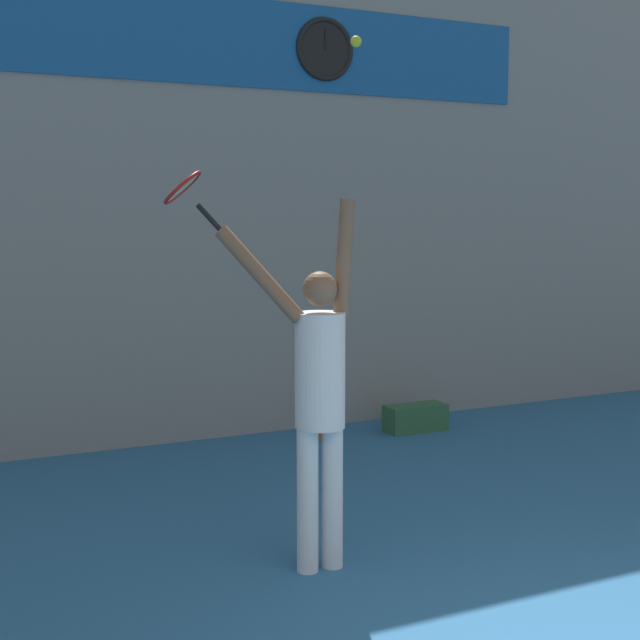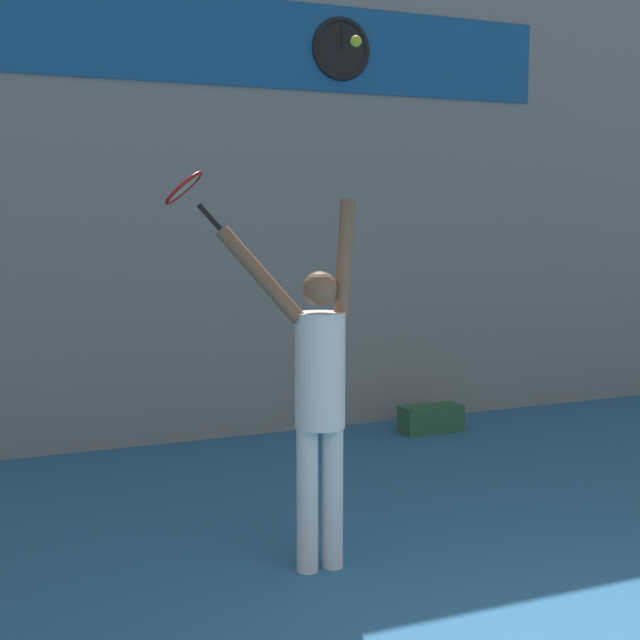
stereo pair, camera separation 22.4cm
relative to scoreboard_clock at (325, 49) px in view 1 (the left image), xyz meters
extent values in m
cube|color=gray|center=(-0.96, 0.08, -1.25)|extent=(18.00, 0.10, 5.00)
cube|color=#195B9E|center=(-0.96, 0.02, 0.00)|extent=(6.35, 0.02, 0.82)
cylinder|color=black|center=(0.00, 0.00, 0.00)|extent=(0.56, 0.02, 0.56)
torus|color=black|center=(0.00, 0.00, 0.00)|extent=(0.61, 0.06, 0.61)
cube|color=black|center=(0.00, -0.01, 0.10)|extent=(0.02, 0.01, 0.22)
cylinder|color=white|center=(-1.73, -3.31, -3.31)|extent=(0.13, 0.13, 0.88)
cylinder|color=white|center=(-1.57, -3.31, -3.31)|extent=(0.13, 0.13, 0.88)
cylinder|color=white|center=(-1.65, -3.31, -2.53)|extent=(0.30, 0.30, 0.69)
sphere|color=brown|center=(-1.65, -3.31, -2.04)|extent=(0.21, 0.21, 0.21)
cylinder|color=brown|center=(-1.50, -3.32, -1.86)|extent=(0.16, 0.15, 0.70)
cylinder|color=brown|center=(-1.97, -3.16, -1.96)|extent=(0.48, 0.41, 0.57)
cylinder|color=black|center=(-2.22, -2.98, -1.63)|extent=(0.16, 0.10, 0.17)
torus|color=red|center=(-2.36, -2.92, -1.45)|extent=(0.33, 0.36, 0.21)
cylinder|color=beige|center=(-2.36, -2.92, -1.45)|extent=(0.27, 0.30, 0.16)
sphere|color=#CCDB2D|center=(-1.47, -3.41, -0.63)|extent=(0.06, 0.06, 0.06)
cylinder|color=#D84C19|center=(-0.27, -0.42, -3.62)|extent=(0.08, 0.08, 0.27)
cylinder|color=black|center=(-0.27, -0.42, -3.46)|extent=(0.04, 0.04, 0.04)
cube|color=#33663F|center=(0.74, -0.56, -3.62)|extent=(0.63, 0.27, 0.26)
camera|label=1|loc=(-3.92, -8.01, -1.62)|focal=50.00mm
camera|label=2|loc=(-3.71, -8.10, -1.62)|focal=50.00mm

